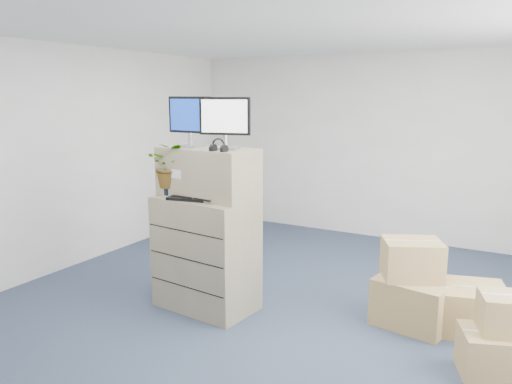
# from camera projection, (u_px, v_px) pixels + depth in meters

# --- Properties ---
(ground) EXTENTS (7.00, 7.00, 0.00)m
(ground) POSITION_uv_depth(u_px,v_px,m) (268.00, 323.00, 4.85)
(ground) COLOR #252E43
(ground) RESTS_ON ground
(wall_back) EXTENTS (6.00, 0.02, 2.80)m
(wall_back) POSITION_uv_depth(u_px,v_px,m) (376.00, 147.00, 7.59)
(wall_back) COLOR beige
(wall_back) RESTS_ON ground
(filing_cabinet_lower) EXTENTS (1.06, 0.72, 1.16)m
(filing_cabinet_lower) POSITION_uv_depth(u_px,v_px,m) (206.00, 253.00, 5.12)
(filing_cabinet_lower) COLOR gray
(filing_cabinet_lower) RESTS_ON ground
(filing_cabinet_upper) EXTENTS (1.05, 0.61, 0.50)m
(filing_cabinet_upper) POSITION_uv_depth(u_px,v_px,m) (208.00, 173.00, 5.00)
(filing_cabinet_upper) COLOR gray
(filing_cabinet_upper) RESTS_ON filing_cabinet_lower
(monitor_left) EXTENTS (0.51, 0.21, 0.50)m
(monitor_left) POSITION_uv_depth(u_px,v_px,m) (190.00, 119.00, 5.01)
(monitor_left) COLOR #99999E
(monitor_left) RESTS_ON filing_cabinet_upper
(monitor_right) EXTENTS (0.50, 0.25, 0.50)m
(monitor_right) POSITION_uv_depth(u_px,v_px,m) (225.00, 120.00, 4.78)
(monitor_right) COLOR #99999E
(monitor_right) RESTS_ON filing_cabinet_upper
(headphones) EXTENTS (0.16, 0.04, 0.16)m
(headphones) POSITION_uv_depth(u_px,v_px,m) (219.00, 147.00, 4.64)
(headphones) COLOR black
(headphones) RESTS_ON filing_cabinet_upper
(keyboard) EXTENTS (0.58, 0.32, 0.03)m
(keyboard) POSITION_uv_depth(u_px,v_px,m) (196.00, 198.00, 4.91)
(keyboard) COLOR black
(keyboard) RESTS_ON filing_cabinet_lower
(mouse) EXTENTS (0.13, 0.11, 0.04)m
(mouse) POSITION_uv_depth(u_px,v_px,m) (220.00, 202.00, 4.73)
(mouse) COLOR silver
(mouse) RESTS_ON filing_cabinet_lower
(water_bottle) EXTENTS (0.08, 0.08, 0.27)m
(water_bottle) POSITION_uv_depth(u_px,v_px,m) (213.00, 184.00, 5.00)
(water_bottle) COLOR gray
(water_bottle) RESTS_ON filing_cabinet_lower
(phone_dock) EXTENTS (0.06, 0.06, 0.13)m
(phone_dock) POSITION_uv_depth(u_px,v_px,m) (206.00, 192.00, 5.07)
(phone_dock) COLOR silver
(phone_dock) RESTS_ON filing_cabinet_lower
(external_drive) EXTENTS (0.29, 0.25, 0.07)m
(external_drive) POSITION_uv_depth(u_px,v_px,m) (235.00, 197.00, 4.88)
(external_drive) COLOR black
(external_drive) RESTS_ON filing_cabinet_lower
(tissue_box) EXTENTS (0.27, 0.15, 0.10)m
(tissue_box) POSITION_uv_depth(u_px,v_px,m) (239.00, 188.00, 4.89)
(tissue_box) COLOR #3B89CB
(tissue_box) RESTS_ON external_drive
(potted_plant) EXTENTS (0.51, 0.55, 0.44)m
(potted_plant) POSITION_uv_depth(u_px,v_px,m) (171.00, 171.00, 5.06)
(potted_plant) COLOR #97B18F
(potted_plant) RESTS_ON filing_cabinet_lower
(office_chair) EXTENTS (0.81, 0.77, 0.78)m
(office_chair) POSITION_uv_depth(u_px,v_px,m) (208.00, 209.00, 7.97)
(office_chair) COLOR #5D5D61
(office_chair) RESTS_ON ground
(cardboard_boxes) EXTENTS (2.09, 1.80, 0.83)m
(cardboard_boxes) POSITION_uv_depth(u_px,v_px,m) (475.00, 305.00, 4.57)
(cardboard_boxes) COLOR #997F4A
(cardboard_boxes) RESTS_ON ground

